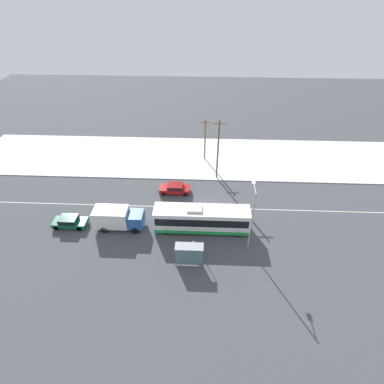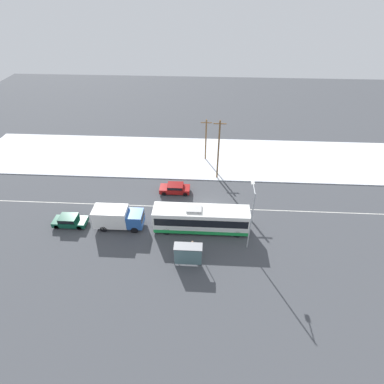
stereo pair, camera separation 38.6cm
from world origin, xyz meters
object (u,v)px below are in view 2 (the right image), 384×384
object	(u,v)px
city_bus	(201,219)
parked_car_near_truck	(70,220)
bus_shelter	(188,253)
pedestrian_at_stop	(192,245)
streetlamp	(252,213)
utility_pole_snowlot	(206,139)
utility_pole_roadside	(218,150)
sedan_car	(175,188)
box_truck	(117,217)

from	to	relation	value
city_bus	parked_car_near_truck	world-z (taller)	city_bus
city_bus	bus_shelter	size ratio (longest dim) A/B	3.77
city_bus	pedestrian_at_stop	bearing A→B (deg)	-102.56
city_bus	streetlamp	xyz separation A→B (m)	(5.48, -2.32, 3.30)
streetlamp	utility_pole_snowlot	distance (m)	19.94
bus_shelter	utility_pole_snowlot	world-z (taller)	utility_pole_snowlot
utility_pole_roadside	utility_pole_snowlot	world-z (taller)	utility_pole_roadside
sedan_car	parked_car_near_truck	xyz separation A→B (m)	(-12.56, -7.54, 0.01)
city_bus	bus_shelter	distance (m)	5.61
bus_shelter	utility_pole_snowlot	size ratio (longest dim) A/B	0.43
box_truck	utility_pole_snowlot	distance (m)	20.12
sedan_car	utility_pole_roadside	xyz separation A→B (m)	(6.08, 4.08, 4.17)
streetlamp	utility_pole_roadside	bearing A→B (deg)	103.77
box_truck	pedestrian_at_stop	distance (m)	10.19
streetlamp	utility_pole_roadside	size ratio (longest dim) A/B	0.83
utility_pole_snowlot	pedestrian_at_stop	bearing A→B (deg)	-92.95
box_truck	streetlamp	world-z (taller)	streetlamp
city_bus	bus_shelter	xyz separation A→B (m)	(-1.24, -5.47, 0.03)
utility_pole_snowlot	sedan_car	bearing A→B (deg)	-113.66
bus_shelter	utility_pole_snowlot	distance (m)	22.49
box_truck	pedestrian_at_stop	size ratio (longest dim) A/B	3.57
sedan_car	parked_car_near_truck	bearing A→B (deg)	30.98
city_bus	box_truck	distance (m)	10.33
city_bus	bus_shelter	world-z (taller)	city_bus
utility_pole_roadside	parked_car_near_truck	bearing A→B (deg)	-148.05
city_bus	sedan_car	world-z (taller)	city_bus
box_truck	utility_pole_roadside	distance (m)	17.30
parked_car_near_truck	pedestrian_at_stop	distance (m)	16.09
box_truck	utility_pole_roadside	size ratio (longest dim) A/B	0.64
bus_shelter	utility_pole_roadside	size ratio (longest dim) A/B	0.32
parked_car_near_truck	pedestrian_at_stop	xyz separation A→B (m)	(15.68, -3.59, 0.26)
utility_pole_roadside	bus_shelter	bearing A→B (deg)	-101.24
bus_shelter	utility_pole_roadside	world-z (taller)	utility_pole_roadside
city_bus	sedan_car	xyz separation A→B (m)	(-3.97, 7.33, -0.88)
city_bus	box_truck	world-z (taller)	city_bus
parked_car_near_truck	utility_pole_roadside	bearing A→B (deg)	31.95
sedan_car	utility_pole_roadside	distance (m)	8.43
streetlamp	sedan_car	bearing A→B (deg)	134.38
box_truck	pedestrian_at_stop	world-z (taller)	box_truck
streetlamp	bus_shelter	bearing A→B (deg)	-154.89
pedestrian_at_stop	parked_car_near_truck	bearing A→B (deg)	167.09
pedestrian_at_stop	streetlamp	size ratio (longest dim) A/B	0.21
bus_shelter	city_bus	bearing A→B (deg)	77.19
bus_shelter	utility_pole_snowlot	xyz separation A→B (m)	(1.46, 22.35, 2.08)
city_bus	utility_pole_snowlot	xyz separation A→B (m)	(0.22, 16.88, 2.11)
city_bus	pedestrian_at_stop	xyz separation A→B (m)	(-0.85, -3.80, -0.61)
parked_car_near_truck	pedestrian_at_stop	world-z (taller)	pedestrian_at_stop
pedestrian_at_stop	streetlamp	world-z (taller)	streetlamp
bus_shelter	box_truck	bearing A→B (deg)	149.47
city_bus	parked_car_near_truck	distance (m)	16.55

